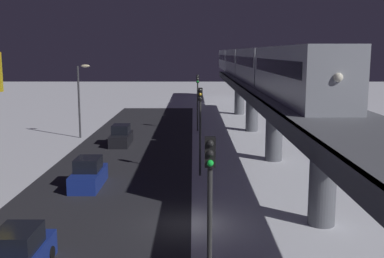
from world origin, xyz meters
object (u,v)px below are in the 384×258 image
traffic_light_mid (200,119)px  traffic_light_near (210,209)px  subway_train (247,62)px  sedan_blue_2 (89,175)px  sedan_blue (18,257)px  sedan_black (121,137)px  traffic_light_far (198,94)px

traffic_light_mid → traffic_light_near: bearing=90.0°
subway_train → sedan_blue_2: (13.68, 28.33, -6.85)m
subway_train → sedan_blue: size_ratio=16.58×
sedan_black → traffic_light_near: size_ratio=0.68×
sedan_black → sedan_blue_2: same height
traffic_light_near → traffic_light_far: bearing=-90.0°
sedan_blue → traffic_light_mid: bearing=-115.9°
sedan_blue_2 → traffic_light_mid: 8.71m
sedan_blue → sedan_blue_2: size_ratio=1.02×
subway_train → sedan_blue: (13.68, 40.98, -6.87)m
sedan_blue → traffic_light_near: traffic_light_near is taller
sedan_black → sedan_blue_2: bearing=90.0°
sedan_blue → traffic_light_mid: size_ratio=0.70×
sedan_black → traffic_light_near: traffic_light_near is taller
sedan_blue_2 → sedan_blue: bearing=90.0°
traffic_light_far → subway_train: bearing=-135.6°
subway_train → traffic_light_far: 9.32m
traffic_light_near → traffic_light_far: (0.00, -38.88, 0.00)m
subway_train → sedan_black: subway_train is taller
traffic_light_mid → sedan_black: bearing=-56.6°
sedan_blue → traffic_light_far: traffic_light_far is taller
traffic_light_near → traffic_light_mid: (0.00, -19.44, 0.00)m
sedan_blue_2 → traffic_light_far: (-7.50, -22.28, 3.40)m
traffic_light_near → traffic_light_mid: same height
subway_train → sedan_blue: 43.74m
sedan_blue → sedan_blue_2: 12.64m
sedan_blue → subway_train: bearing=-108.5°
subway_train → sedan_blue_2: size_ratio=16.97×
subway_train → sedan_black: (13.68, 14.10, -6.85)m
sedan_black → traffic_light_mid: size_ratio=0.68×
sedan_black → traffic_light_far: traffic_light_far is taller
traffic_light_mid → traffic_light_far: size_ratio=1.00×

